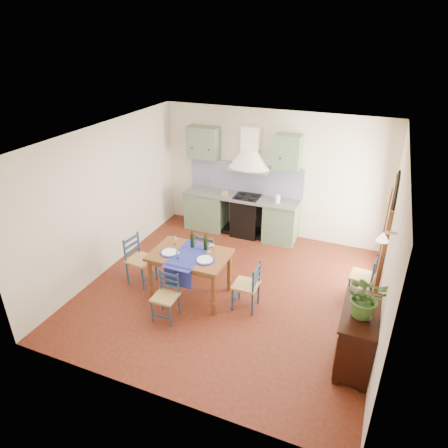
% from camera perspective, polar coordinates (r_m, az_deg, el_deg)
% --- Properties ---
extents(floor, '(5.00, 5.00, 0.00)m').
position_cam_1_polar(floor, '(7.37, 0.81, -9.43)').
color(floor, '#49170F').
rests_on(floor, ground).
extents(back_wall, '(5.00, 0.96, 2.80)m').
position_cam_1_polar(back_wall, '(8.91, 3.46, 4.89)').
color(back_wall, silver).
rests_on(back_wall, ground).
extents(right_wall, '(0.26, 5.00, 2.80)m').
position_cam_1_polar(right_wall, '(6.57, 22.56, -2.79)').
color(right_wall, silver).
rests_on(right_wall, ground).
extents(left_wall, '(0.04, 5.00, 2.80)m').
position_cam_1_polar(left_wall, '(7.82, -16.45, 3.42)').
color(left_wall, silver).
rests_on(left_wall, ground).
extents(ceiling, '(5.00, 5.00, 0.01)m').
position_cam_1_polar(ceiling, '(6.16, 0.98, 12.19)').
color(ceiling, white).
rests_on(ceiling, back_wall).
extents(dining_table, '(1.33, 1.00, 1.16)m').
position_cam_1_polar(dining_table, '(6.88, -4.88, -4.98)').
color(dining_table, brown).
rests_on(dining_table, ground).
extents(chair_near, '(0.39, 0.39, 0.81)m').
position_cam_1_polar(chair_near, '(6.59, -8.27, -10.19)').
color(chair_near, navy).
rests_on(chair_near, ground).
extents(chair_far, '(0.42, 0.42, 0.85)m').
position_cam_1_polar(chair_far, '(7.65, -2.28, -4.04)').
color(chair_far, navy).
rests_on(chair_far, ground).
extents(chair_left, '(0.49, 0.49, 0.93)m').
position_cam_1_polar(chair_left, '(7.50, -12.01, -4.98)').
color(chair_left, navy).
rests_on(chair_left, ground).
extents(chair_right, '(0.41, 0.41, 0.87)m').
position_cam_1_polar(chair_right, '(6.72, 3.40, -8.79)').
color(chair_right, navy).
rests_on(chair_right, ground).
extents(chair_spare, '(0.44, 0.44, 0.85)m').
position_cam_1_polar(chair_spare, '(7.35, 19.40, -7.14)').
color(chair_spare, navy).
rests_on(chair_spare, ground).
extents(sideboard, '(0.50, 1.05, 0.94)m').
position_cam_1_polar(sideboard, '(5.97, 18.45, -14.95)').
color(sideboard, black).
rests_on(sideboard, ground).
extents(potted_plant, '(0.67, 0.64, 0.59)m').
position_cam_1_polar(potted_plant, '(5.48, 19.63, -9.77)').
color(potted_plant, '#375C26').
rests_on(potted_plant, sideboard).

